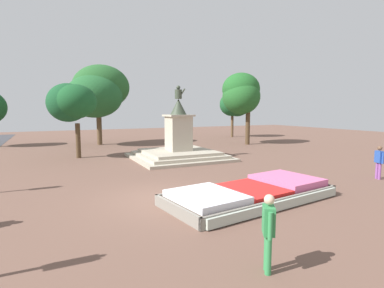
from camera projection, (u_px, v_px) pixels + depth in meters
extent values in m
plane|color=brown|center=(164.00, 199.00, 11.14)|extent=(82.83, 82.83, 0.00)
cube|color=#38281C|center=(250.00, 195.00, 10.98)|extent=(6.50, 3.38, 0.34)
cube|color=gray|center=(279.00, 204.00, 9.87)|extent=(6.37, 0.97, 0.38)
cube|color=gray|center=(227.00, 187.00, 12.07)|extent=(6.37, 0.97, 0.38)
cube|color=gray|center=(176.00, 211.00, 9.24)|extent=(0.47, 2.75, 0.38)
cube|color=gray|center=(304.00, 183.00, 12.71)|extent=(0.47, 2.75, 0.38)
cube|color=white|center=(206.00, 197.00, 9.84)|extent=(2.31, 2.61, 0.22)
cube|color=red|center=(250.00, 189.00, 10.95)|extent=(2.31, 2.61, 0.12)
cube|color=#D86699|center=(287.00, 180.00, 12.04)|extent=(2.31, 2.61, 0.27)
cube|color=#B2BCAD|center=(280.00, 205.00, 9.83)|extent=(6.06, 1.03, 0.31)
cube|color=#B1A692|center=(179.00, 157.00, 20.31)|extent=(5.99, 5.99, 0.19)
cube|color=#B2A894|center=(179.00, 154.00, 20.29)|extent=(5.23, 5.23, 0.19)
cube|color=#B0A692|center=(179.00, 152.00, 20.27)|extent=(4.46, 4.46, 0.19)
cube|color=#B2A893|center=(179.00, 134.00, 20.13)|extent=(1.45, 1.45, 2.30)
cube|color=#B2A893|center=(178.00, 116.00, 19.99)|extent=(1.72, 1.72, 0.12)
cone|color=#384233|center=(178.00, 107.00, 19.92)|extent=(1.09, 1.09, 1.05)
cylinder|color=#384233|center=(178.00, 94.00, 19.83)|extent=(0.47, 0.47, 0.61)
sphere|color=#384233|center=(178.00, 88.00, 19.78)|extent=(0.27, 0.27, 0.27)
cylinder|color=#384233|center=(182.00, 92.00, 19.72)|extent=(0.36, 0.36, 0.52)
cylinder|color=#8C4C99|center=(380.00, 171.00, 14.15)|extent=(0.13, 0.13, 0.80)
cylinder|color=#8C4C99|center=(377.00, 171.00, 14.33)|extent=(0.13, 0.13, 0.80)
cube|color=#264CA5|center=(379.00, 157.00, 14.17)|extent=(0.34, 0.43, 0.56)
cylinder|color=#264CA5|center=(383.00, 158.00, 13.93)|extent=(0.09, 0.09, 0.54)
cylinder|color=#264CA5|center=(376.00, 157.00, 14.41)|extent=(0.09, 0.09, 0.54)
sphere|color=brown|center=(380.00, 148.00, 14.12)|extent=(0.21, 0.21, 0.21)
cylinder|color=#338C4C|center=(267.00, 251.00, 6.15)|extent=(0.13, 0.13, 0.81)
cylinder|color=#338C4C|center=(268.00, 255.00, 5.98)|extent=(0.13, 0.13, 0.81)
cube|color=#338C4C|center=(269.00, 220.00, 5.99)|extent=(0.39, 0.44, 0.58)
cylinder|color=#338C4C|center=(267.00, 217.00, 6.23)|extent=(0.09, 0.09, 0.55)
cylinder|color=#338C4C|center=(270.00, 226.00, 5.75)|extent=(0.09, 0.09, 0.55)
sphere|color=beige|center=(269.00, 200.00, 5.94)|extent=(0.21, 0.21, 0.21)
cylinder|color=#4C3823|center=(248.00, 127.00, 28.45)|extent=(0.42, 0.42, 3.32)
ellipsoid|color=#245E27|center=(241.00, 97.00, 28.35)|extent=(3.49, 3.72, 3.37)
ellipsoid|color=#215D25|center=(241.00, 89.00, 28.47)|extent=(3.58, 3.54, 3.07)
cylinder|color=brown|center=(99.00, 130.00, 28.23)|extent=(0.47, 0.47, 2.75)
ellipsoid|color=#225A2C|center=(94.00, 96.00, 27.07)|extent=(5.02, 5.00, 3.87)
ellipsoid|color=#255929|center=(101.00, 87.00, 28.13)|extent=(5.24, 4.63, 4.10)
cylinder|color=brown|center=(232.00, 125.00, 36.31)|extent=(0.32, 0.32, 2.84)
ellipsoid|color=#194E26|center=(232.00, 105.00, 35.94)|extent=(3.08, 2.84, 2.70)
ellipsoid|color=#1D5024|center=(231.00, 103.00, 36.03)|extent=(2.84, 2.50, 2.22)
ellipsoid|color=#1A4923|center=(237.00, 103.00, 35.80)|extent=(3.20, 3.22, 3.15)
cylinder|color=#4C3823|center=(78.00, 141.00, 20.48)|extent=(0.32, 0.32, 2.38)
ellipsoid|color=#174A26|center=(68.00, 103.00, 19.91)|extent=(2.71, 2.93, 2.56)
ellipsoid|color=#194F26|center=(76.00, 101.00, 19.68)|extent=(2.72, 2.93, 2.25)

